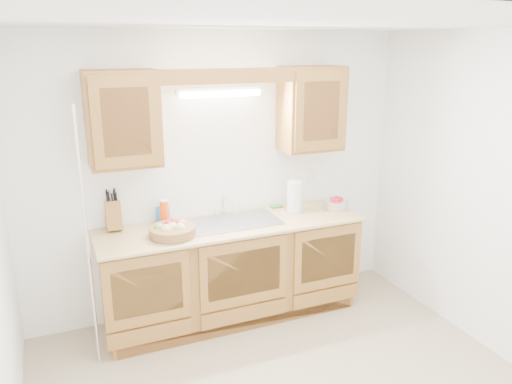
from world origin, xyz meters
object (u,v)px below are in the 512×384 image
knife_block (113,215)px  paper_towel (294,197)px  fruit_basket (172,230)px  apple_bowl (336,204)px

knife_block → paper_towel: paper_towel is taller
knife_block → fruit_basket: bearing=-38.0°
paper_towel → fruit_basket: bearing=-171.9°
fruit_basket → knife_block: bearing=140.9°
fruit_basket → knife_block: (-0.41, 0.33, 0.07)m
apple_bowl → paper_towel: bearing=167.6°
knife_block → paper_towel: 1.60m
paper_towel → apple_bowl: 0.41m
knife_block → apple_bowl: knife_block is taller
knife_block → paper_towel: (1.59, -0.17, 0.02)m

